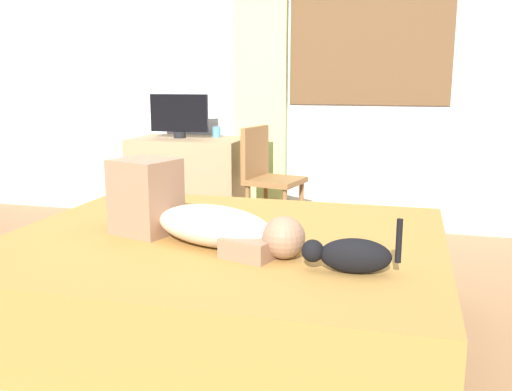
{
  "coord_description": "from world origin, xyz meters",
  "views": [
    {
      "loc": [
        0.89,
        -2.14,
        1.22
      ],
      "look_at": [
        0.2,
        0.4,
        0.67
      ],
      "focal_mm": 39.77,
      "sensor_mm": 36.0,
      "label": 1
    }
  ],
  "objects": [
    {
      "name": "back_wall_with_window",
      "position": [
        0.01,
        2.53,
        1.45
      ],
      "size": [
        6.4,
        0.14,
        2.9
      ],
      "color": "silver",
      "rests_on": "ground"
    },
    {
      "name": "chair_by_desk",
      "position": [
        -0.14,
        1.94,
        0.51
      ],
      "size": [
        0.45,
        0.45,
        0.86
      ],
      "color": "brown",
      "rests_on": "ground"
    },
    {
      "name": "ground_plane",
      "position": [
        0.0,
        0.0,
        0.0
      ],
      "size": [
        16.0,
        16.0,
        0.0
      ],
      "primitive_type": "plane",
      "color": "olive"
    },
    {
      "name": "bed",
      "position": [
        0.1,
        0.2,
        0.26
      ],
      "size": [
        2.0,
        1.69,
        0.52
      ],
      "color": "#997A56",
      "rests_on": "ground"
    },
    {
      "name": "person_lying",
      "position": [
        0.01,
        0.07,
        0.64
      ],
      "size": [
        0.93,
        0.49,
        0.34
      ],
      "color": "#CCB299",
      "rests_on": "bed"
    },
    {
      "name": "tv_monitor",
      "position": [
        -0.92,
        2.13,
        0.92
      ],
      "size": [
        0.48,
        0.1,
        0.35
      ],
      "color": "black",
      "rests_on": "desk"
    },
    {
      "name": "curtain_left",
      "position": [
        -0.32,
        2.41,
        1.28
      ],
      "size": [
        0.44,
        0.06,
        2.55
      ],
      "primitive_type": "cube",
      "color": "#ADCC75",
      "rests_on": "ground"
    },
    {
      "name": "desk",
      "position": [
        -0.84,
        2.13,
        0.37
      ],
      "size": [
        0.9,
        0.56,
        0.74
      ],
      "color": "#997A56",
      "rests_on": "ground"
    },
    {
      "name": "cat",
      "position": [
        0.7,
        -0.15,
        0.59
      ],
      "size": [
        0.36,
        0.13,
        0.21
      ],
      "color": "black",
      "rests_on": "bed"
    },
    {
      "name": "cup",
      "position": [
        -0.65,
        2.27,
        0.78
      ],
      "size": [
        0.07,
        0.07,
        0.09
      ],
      "primitive_type": "cylinder",
      "color": "teal",
      "rests_on": "desk"
    }
  ]
}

